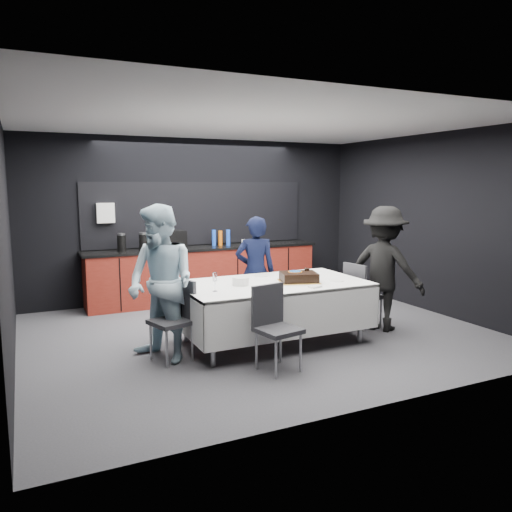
{
  "coord_description": "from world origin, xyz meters",
  "views": [
    {
      "loc": [
        -2.84,
        -5.92,
        2.01
      ],
      "look_at": [
        0.0,
        0.1,
        1.05
      ],
      "focal_mm": 35.0,
      "sensor_mm": 36.0,
      "label": 1
    }
  ],
  "objects_px": {
    "cake_assembly": "(299,277)",
    "chair_left": "(177,314)",
    "person_right": "(384,269)",
    "person_center": "(255,271)",
    "person_left": "(161,284)",
    "chair_near": "(274,321)",
    "champagne_flute": "(215,278)",
    "plate_stack": "(241,281)",
    "party_table": "(273,293)",
    "chair_right": "(360,291)"
  },
  "relations": [
    {
      "from": "cake_assembly",
      "to": "chair_left",
      "type": "distance_m",
      "value": 1.62
    },
    {
      "from": "chair_left",
      "to": "person_right",
      "type": "xyz_separation_m",
      "value": [
        2.93,
        -0.07,
        0.32
      ]
    },
    {
      "from": "person_center",
      "to": "person_left",
      "type": "xyz_separation_m",
      "value": [
        -1.58,
        -0.86,
        0.11
      ]
    },
    {
      "from": "person_right",
      "to": "person_center",
      "type": "bearing_deg",
      "value": 28.27
    },
    {
      "from": "chair_near",
      "to": "person_left",
      "type": "relative_size",
      "value": 0.52
    },
    {
      "from": "champagne_flute",
      "to": "chair_left",
      "type": "distance_m",
      "value": 0.6
    },
    {
      "from": "plate_stack",
      "to": "chair_left",
      "type": "distance_m",
      "value": 0.89
    },
    {
      "from": "champagne_flute",
      "to": "party_table",
      "type": "bearing_deg",
      "value": 13.53
    },
    {
      "from": "party_table",
      "to": "plate_stack",
      "type": "relative_size",
      "value": 11.21
    },
    {
      "from": "chair_right",
      "to": "person_left",
      "type": "xyz_separation_m",
      "value": [
        -2.83,
        -0.08,
        0.36
      ]
    },
    {
      "from": "cake_assembly",
      "to": "plate_stack",
      "type": "xyz_separation_m",
      "value": [
        -0.76,
        0.12,
        -0.01
      ]
    },
    {
      "from": "party_table",
      "to": "person_center",
      "type": "height_order",
      "value": "person_center"
    },
    {
      "from": "person_right",
      "to": "chair_left",
      "type": "bearing_deg",
      "value": 59.04
    },
    {
      "from": "champagne_flute",
      "to": "person_center",
      "type": "height_order",
      "value": "person_center"
    },
    {
      "from": "chair_right",
      "to": "chair_near",
      "type": "height_order",
      "value": "same"
    },
    {
      "from": "person_center",
      "to": "cake_assembly",
      "type": "bearing_deg",
      "value": 118.48
    },
    {
      "from": "person_left",
      "to": "person_right",
      "type": "relative_size",
      "value": 1.05
    },
    {
      "from": "party_table",
      "to": "person_right",
      "type": "height_order",
      "value": "person_right"
    },
    {
      "from": "chair_right",
      "to": "person_right",
      "type": "xyz_separation_m",
      "value": [
        0.26,
        -0.18,
        0.32
      ]
    },
    {
      "from": "party_table",
      "to": "chair_near",
      "type": "relative_size",
      "value": 2.51
    },
    {
      "from": "person_left",
      "to": "champagne_flute",
      "type": "bearing_deg",
      "value": 48.08
    },
    {
      "from": "person_left",
      "to": "plate_stack",
      "type": "bearing_deg",
      "value": 65.16
    },
    {
      "from": "person_right",
      "to": "champagne_flute",
      "type": "bearing_deg",
      "value": 61.51
    },
    {
      "from": "champagne_flute",
      "to": "person_left",
      "type": "xyz_separation_m",
      "value": [
        -0.59,
        0.14,
        -0.04
      ]
    },
    {
      "from": "person_right",
      "to": "plate_stack",
      "type": "bearing_deg",
      "value": 56.12
    },
    {
      "from": "champagne_flute",
      "to": "chair_left",
      "type": "height_order",
      "value": "champagne_flute"
    },
    {
      "from": "plate_stack",
      "to": "person_right",
      "type": "height_order",
      "value": "person_right"
    },
    {
      "from": "chair_left",
      "to": "chair_right",
      "type": "relative_size",
      "value": 1.0
    },
    {
      "from": "chair_near",
      "to": "person_center",
      "type": "relative_size",
      "value": 0.59
    },
    {
      "from": "cake_assembly",
      "to": "champagne_flute",
      "type": "height_order",
      "value": "champagne_flute"
    },
    {
      "from": "party_table",
      "to": "cake_assembly",
      "type": "distance_m",
      "value": 0.39
    },
    {
      "from": "party_table",
      "to": "chair_near",
      "type": "xyz_separation_m",
      "value": [
        -0.42,
        -0.84,
        -0.11
      ]
    },
    {
      "from": "cake_assembly",
      "to": "chair_left",
      "type": "xyz_separation_m",
      "value": [
        -1.59,
        0.03,
        -0.31
      ]
    },
    {
      "from": "chair_left",
      "to": "plate_stack",
      "type": "bearing_deg",
      "value": 5.91
    },
    {
      "from": "cake_assembly",
      "to": "chair_near",
      "type": "distance_m",
      "value": 1.07
    },
    {
      "from": "chair_right",
      "to": "chair_near",
      "type": "bearing_deg",
      "value": -154.37
    },
    {
      "from": "chair_near",
      "to": "person_center",
      "type": "bearing_deg",
      "value": 71.49
    },
    {
      "from": "cake_assembly",
      "to": "champagne_flute",
      "type": "bearing_deg",
      "value": -175.88
    },
    {
      "from": "person_left",
      "to": "cake_assembly",
      "type": "bearing_deg",
      "value": 59.73
    },
    {
      "from": "cake_assembly",
      "to": "champagne_flute",
      "type": "xyz_separation_m",
      "value": [
        -1.17,
        -0.08,
        0.1
      ]
    },
    {
      "from": "cake_assembly",
      "to": "party_table",
      "type": "bearing_deg",
      "value": 158.29
    },
    {
      "from": "plate_stack",
      "to": "champagne_flute",
      "type": "xyz_separation_m",
      "value": [
        -0.41,
        -0.2,
        0.11
      ]
    },
    {
      "from": "champagne_flute",
      "to": "person_left",
      "type": "bearing_deg",
      "value": 166.44
    },
    {
      "from": "party_table",
      "to": "champagne_flute",
      "type": "bearing_deg",
      "value": -166.47
    },
    {
      "from": "champagne_flute",
      "to": "chair_right",
      "type": "bearing_deg",
      "value": 5.78
    },
    {
      "from": "cake_assembly",
      "to": "chair_right",
      "type": "height_order",
      "value": "cake_assembly"
    },
    {
      "from": "chair_left",
      "to": "person_right",
      "type": "distance_m",
      "value": 2.95
    },
    {
      "from": "party_table",
      "to": "champagne_flute",
      "type": "relative_size",
      "value": 10.36
    },
    {
      "from": "chair_near",
      "to": "person_left",
      "type": "height_order",
      "value": "person_left"
    },
    {
      "from": "chair_left",
      "to": "person_left",
      "type": "relative_size",
      "value": 0.52
    }
  ]
}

